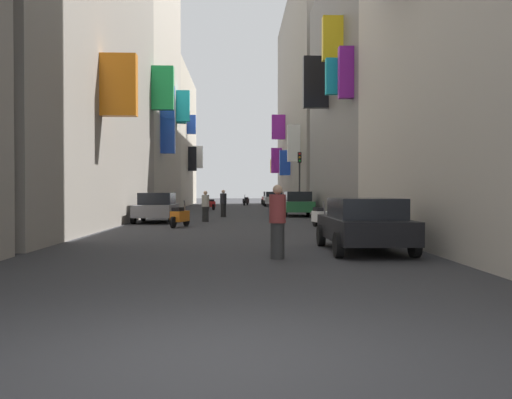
% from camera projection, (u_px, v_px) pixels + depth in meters
% --- Properties ---
extents(ground_plane, '(140.00, 140.00, 0.00)m').
position_uv_depth(ground_plane, '(235.00, 214.00, 34.89)').
color(ground_plane, '#2D2D30').
extents(building_left_mid_b, '(7.37, 19.64, 15.06)m').
position_uv_depth(building_left_mid_b, '(47.00, 52.00, 22.63)').
color(building_left_mid_b, gray).
rests_on(building_left_mid_b, ground).
extents(building_left_mid_c, '(7.12, 15.07, 20.22)m').
position_uv_depth(building_left_mid_c, '(130.00, 78.00, 39.92)').
color(building_left_mid_c, '#B2A899').
rests_on(building_left_mid_c, ground).
extents(building_left_far, '(7.15, 17.01, 13.92)m').
position_uv_depth(building_left_far, '(162.00, 140.00, 56.01)').
color(building_left_far, '#BCB29E').
rests_on(building_left_far, ground).
extents(building_right_mid_a, '(7.33, 14.43, 13.45)m').
position_uv_depth(building_right_mid_a, '(384.00, 94.00, 28.13)').
color(building_right_mid_a, slate).
rests_on(building_right_mid_a, ground).
extents(building_right_mid_c, '(7.40, 28.02, 20.34)m').
position_uv_depth(building_right_mid_c, '(319.00, 102.00, 50.95)').
color(building_right_mid_c, gray).
rests_on(building_right_mid_c, ground).
extents(parked_car_silver, '(1.97, 4.00, 1.44)m').
position_uv_depth(parked_car_silver, '(273.00, 199.00, 52.24)').
color(parked_car_silver, '#B7B7BC').
rests_on(parked_car_silver, ground).
extents(parked_car_green, '(1.84, 4.03, 1.49)m').
position_uv_depth(parked_car_green, '(297.00, 203.00, 32.06)').
color(parked_car_green, '#236638').
rests_on(parked_car_green, ground).
extents(parked_car_black, '(1.96, 3.97, 1.36)m').
position_uv_depth(parked_car_black, '(364.00, 223.00, 13.44)').
color(parked_car_black, black).
rests_on(parked_car_black, ground).
extents(parked_car_grey, '(1.94, 3.90, 1.44)m').
position_uv_depth(parked_car_grey, '(157.00, 207.00, 25.92)').
color(parked_car_grey, slate).
rests_on(parked_car_grey, ground).
extents(parked_car_red, '(1.86, 4.07, 1.43)m').
position_uv_depth(parked_car_red, '(270.00, 198.00, 57.34)').
color(parked_car_red, '#B21E1E').
rests_on(parked_car_red, ground).
extents(scooter_white, '(0.62, 1.76, 1.13)m').
position_uv_depth(scooter_white, '(320.00, 217.00, 22.02)').
color(scooter_white, silver).
rests_on(scooter_white, ground).
extents(scooter_black, '(0.70, 1.78, 1.13)m').
position_uv_depth(scooter_black, '(246.00, 201.00, 54.92)').
color(scooter_black, black).
rests_on(scooter_black, ground).
extents(scooter_red, '(0.84, 1.90, 1.13)m').
position_uv_depth(scooter_red, '(211.00, 204.00, 42.48)').
color(scooter_red, red).
rests_on(scooter_red, ground).
extents(scooter_orange, '(0.75, 1.74, 1.13)m').
position_uv_depth(scooter_orange, '(180.00, 216.00, 22.35)').
color(scooter_orange, orange).
rests_on(scooter_orange, ground).
extents(pedestrian_crossing, '(0.48, 0.48, 1.54)m').
position_uv_depth(pedestrian_crossing, '(205.00, 206.00, 26.32)').
color(pedestrian_crossing, '#242424').
rests_on(pedestrian_crossing, ground).
extents(pedestrian_near_left, '(0.52, 0.52, 1.59)m').
position_uv_depth(pedestrian_near_left, '(223.00, 204.00, 30.97)').
color(pedestrian_near_left, black).
rests_on(pedestrian_near_left, ground).
extents(pedestrian_near_right, '(0.52, 0.52, 1.69)m').
position_uv_depth(pedestrian_near_right, '(278.00, 222.00, 12.02)').
color(pedestrian_near_right, '#2E2E2E').
rests_on(pedestrian_near_right, ground).
extents(traffic_light_near_corner, '(0.26, 0.34, 4.28)m').
position_uv_depth(traffic_light_near_corner, '(300.00, 171.00, 37.49)').
color(traffic_light_near_corner, '#2D2D2D').
rests_on(traffic_light_near_corner, ground).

